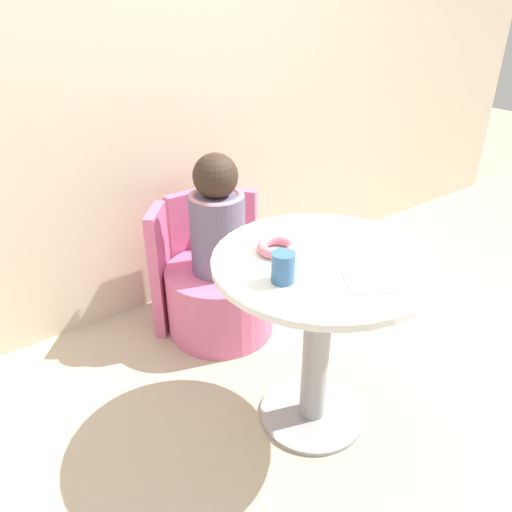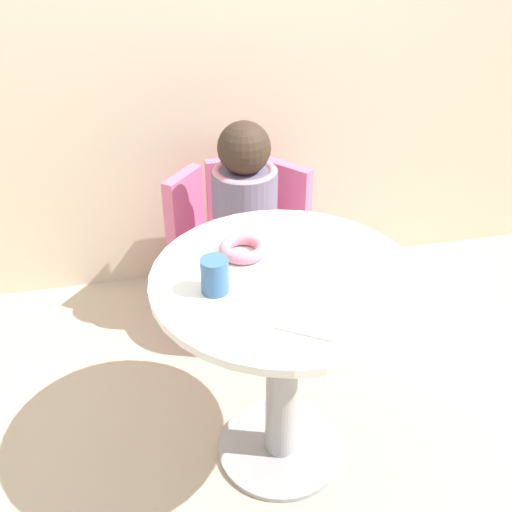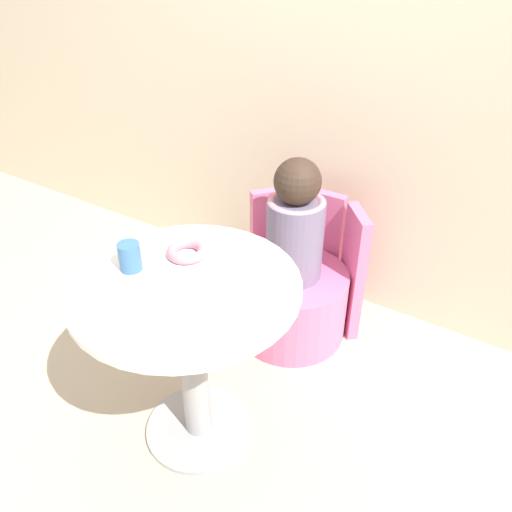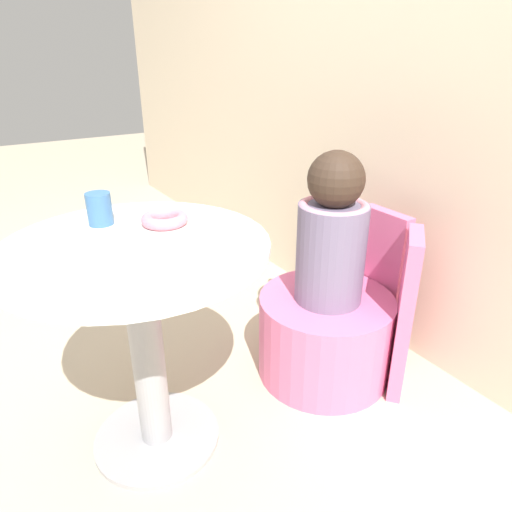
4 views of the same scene
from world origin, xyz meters
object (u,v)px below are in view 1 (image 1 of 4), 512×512
at_px(tub_chair, 220,299).
at_px(cup, 283,267).
at_px(child_figure, 217,219).
at_px(donut, 277,247).
at_px(round_table, 319,309).

distance_m(tub_chair, cup, 0.99).
xyz_separation_m(tub_chair, child_figure, (0.00, -0.00, 0.44)).
bearing_deg(tub_chair, donut, -101.45).
bearing_deg(child_figure, tub_chair, 97.13).
relative_size(round_table, cup, 7.66).
bearing_deg(cup, child_figure, 73.24).
bearing_deg(round_table, tub_chair, 88.11).
distance_m(child_figure, donut, 0.61).
relative_size(round_table, child_figure, 1.34).
bearing_deg(cup, donut, 56.89).
distance_m(tub_chair, child_figure, 0.44).
height_order(round_table, child_figure, child_figure).
bearing_deg(tub_chair, child_figure, -82.87).
xyz_separation_m(round_table, donut, (-0.09, 0.13, 0.22)).
xyz_separation_m(tub_chair, cup, (-0.22, -0.75, 0.60)).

